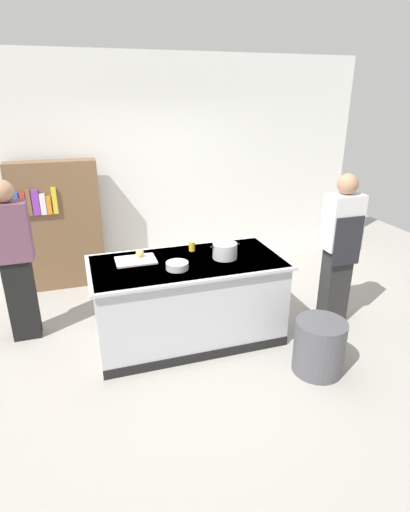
{
  "coord_description": "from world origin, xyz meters",
  "views": [
    {
      "loc": [
        -1.0,
        -3.69,
        2.48
      ],
      "look_at": [
        0.25,
        0.2,
        0.85
      ],
      "focal_mm": 28.69,
      "sensor_mm": 36.0,
      "label": 1
    }
  ],
  "objects_px": {
    "person_guest": "(15,259)",
    "bookshelf": "(59,226)",
    "person_chef": "(340,247)",
    "mixing_bowl": "(177,266)",
    "trash_bin": "(319,346)",
    "stock_pot": "(225,251)",
    "onion": "(140,253)",
    "juice_cup": "(192,246)"
  },
  "relations": [
    {
      "from": "person_guest",
      "to": "bookshelf",
      "type": "relative_size",
      "value": 1.01
    },
    {
      "from": "person_chef",
      "to": "mixing_bowl",
      "type": "bearing_deg",
      "value": 95.34
    },
    {
      "from": "trash_bin",
      "to": "mixing_bowl",
      "type": "bearing_deg",
      "value": 146.91
    },
    {
      "from": "trash_bin",
      "to": "person_chef",
      "type": "bearing_deg",
      "value": 48.96
    },
    {
      "from": "mixing_bowl",
      "to": "trash_bin",
      "type": "distance_m",
      "value": 1.55
    },
    {
      "from": "stock_pot",
      "to": "bookshelf",
      "type": "height_order",
      "value": "bookshelf"
    },
    {
      "from": "trash_bin",
      "to": "person_chef",
      "type": "distance_m",
      "value": 1.21
    },
    {
      "from": "onion",
      "to": "bookshelf",
      "type": "bearing_deg",
      "value": 117.32
    },
    {
      "from": "mixing_bowl",
      "to": "person_chef",
      "type": "xyz_separation_m",
      "value": [
        1.83,
        0.0,
        -0.02
      ]
    },
    {
      "from": "juice_cup",
      "to": "bookshelf",
      "type": "height_order",
      "value": "bookshelf"
    },
    {
      "from": "mixing_bowl",
      "to": "bookshelf",
      "type": "bearing_deg",
      "value": 119.75
    },
    {
      "from": "stock_pot",
      "to": "person_chef",
      "type": "relative_size",
      "value": 0.18
    },
    {
      "from": "onion",
      "to": "stock_pot",
      "type": "bearing_deg",
      "value": -16.14
    },
    {
      "from": "stock_pot",
      "to": "bookshelf",
      "type": "distance_m",
      "value": 2.47
    },
    {
      "from": "mixing_bowl",
      "to": "juice_cup",
      "type": "xyz_separation_m",
      "value": [
        0.27,
        0.43,
        0.01
      ]
    },
    {
      "from": "juice_cup",
      "to": "onion",
      "type": "bearing_deg",
      "value": -173.7
    },
    {
      "from": "mixing_bowl",
      "to": "onion",
      "type": "bearing_deg",
      "value": 128.95
    },
    {
      "from": "onion",
      "to": "bookshelf",
      "type": "xyz_separation_m",
      "value": [
        -0.82,
        1.59,
        -0.11
      ]
    },
    {
      "from": "person_guest",
      "to": "person_chef",
      "type": "bearing_deg",
      "value": 79.04
    },
    {
      "from": "stock_pot",
      "to": "mixing_bowl",
      "type": "distance_m",
      "value": 0.55
    },
    {
      "from": "bookshelf",
      "to": "mixing_bowl",
      "type": "bearing_deg",
      "value": -60.25
    },
    {
      "from": "mixing_bowl",
      "to": "trash_bin",
      "type": "height_order",
      "value": "mixing_bowl"
    },
    {
      "from": "person_chef",
      "to": "person_guest",
      "type": "distance_m",
      "value": 3.43
    },
    {
      "from": "onion",
      "to": "juice_cup",
      "type": "relative_size",
      "value": 0.85
    },
    {
      "from": "juice_cup",
      "to": "bookshelf",
      "type": "relative_size",
      "value": 0.06
    },
    {
      "from": "mixing_bowl",
      "to": "person_chef",
      "type": "distance_m",
      "value": 1.83
    },
    {
      "from": "onion",
      "to": "mixing_bowl",
      "type": "distance_m",
      "value": 0.47
    },
    {
      "from": "person_chef",
      "to": "trash_bin",
      "type": "bearing_deg",
      "value": 144.16
    },
    {
      "from": "juice_cup",
      "to": "bookshelf",
      "type": "bearing_deg",
      "value": 132.33
    },
    {
      "from": "mixing_bowl",
      "to": "bookshelf",
      "type": "distance_m",
      "value": 2.26
    },
    {
      "from": "juice_cup",
      "to": "trash_bin",
      "type": "xyz_separation_m",
      "value": [
        0.9,
        -1.19,
        -0.69
      ]
    },
    {
      "from": "stock_pot",
      "to": "trash_bin",
      "type": "distance_m",
      "value": 1.3
    },
    {
      "from": "onion",
      "to": "stock_pot",
      "type": "relative_size",
      "value": 0.27
    },
    {
      "from": "person_guest",
      "to": "stock_pot",
      "type": "bearing_deg",
      "value": 74.86
    },
    {
      "from": "onion",
      "to": "person_chef",
      "type": "height_order",
      "value": "person_chef"
    },
    {
      "from": "trash_bin",
      "to": "bookshelf",
      "type": "height_order",
      "value": "bookshelf"
    },
    {
      "from": "person_chef",
      "to": "person_guest",
      "type": "relative_size",
      "value": 1.0
    },
    {
      "from": "mixing_bowl",
      "to": "person_guest",
      "type": "xyz_separation_m",
      "value": [
        -1.52,
        0.73,
        -0.02
      ]
    },
    {
      "from": "juice_cup",
      "to": "person_chef",
      "type": "relative_size",
      "value": 0.06
    },
    {
      "from": "stock_pot",
      "to": "person_guest",
      "type": "relative_size",
      "value": 0.18
    },
    {
      "from": "juice_cup",
      "to": "person_guest",
      "type": "bearing_deg",
      "value": 170.41
    },
    {
      "from": "mixing_bowl",
      "to": "person_chef",
      "type": "height_order",
      "value": "person_chef"
    }
  ]
}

